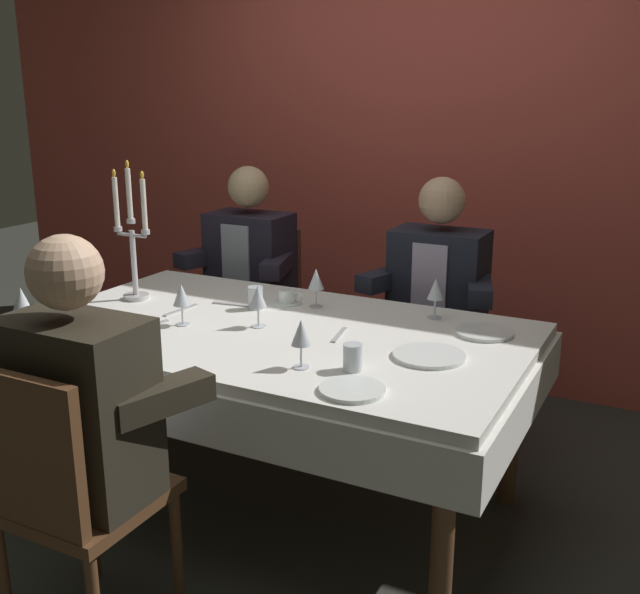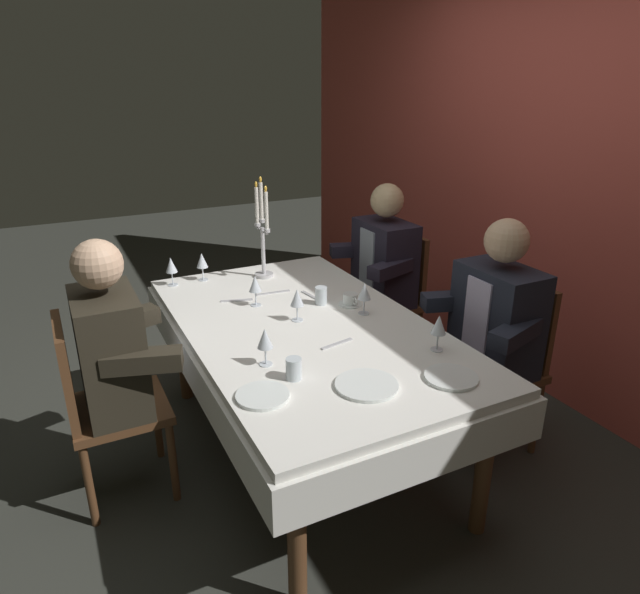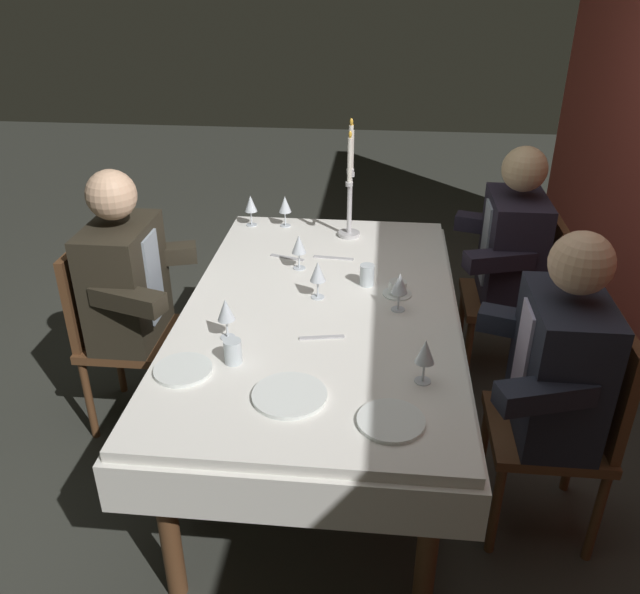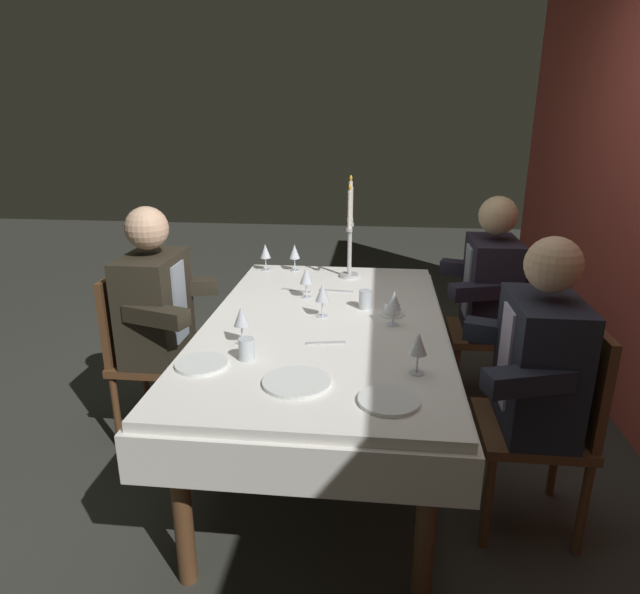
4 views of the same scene
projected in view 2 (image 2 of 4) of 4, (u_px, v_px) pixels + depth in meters
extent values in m
plane|color=#32332D|center=(307.00, 451.00, 2.96)|extent=(12.00, 12.00, 0.00)
cube|color=#C34C40|center=(569.00, 172.00, 3.16)|extent=(6.00, 0.12, 2.70)
cube|color=white|center=(306.00, 328.00, 2.70)|extent=(1.90, 1.10, 0.04)
cube|color=white|center=(306.00, 348.00, 2.74)|extent=(1.94, 1.14, 0.18)
cylinder|color=brown|center=(182.00, 345.00, 3.35)|extent=(0.07, 0.07, 0.70)
cylinder|color=brown|center=(297.00, 534.00, 1.97)|extent=(0.07, 0.07, 0.70)
cylinder|color=brown|center=(311.00, 319.00, 3.70)|extent=(0.07, 0.07, 0.70)
cylinder|color=brown|center=(484.00, 464.00, 2.33)|extent=(0.07, 0.07, 0.70)
cylinder|color=silver|center=(264.00, 275.00, 3.33)|extent=(0.11, 0.11, 0.02)
cylinder|color=silver|center=(263.00, 251.00, 3.27)|extent=(0.02, 0.02, 0.28)
cylinder|color=silver|center=(262.00, 221.00, 3.21)|extent=(0.04, 0.04, 0.02)
cylinder|color=white|center=(261.00, 201.00, 3.16)|extent=(0.02, 0.02, 0.21)
ellipsoid|color=yellow|center=(260.00, 179.00, 3.12)|extent=(0.02, 0.02, 0.03)
cylinder|color=silver|center=(265.00, 232.00, 3.20)|extent=(0.07, 0.01, 0.01)
cylinder|color=silver|center=(267.00, 230.00, 3.16)|extent=(0.04, 0.04, 0.02)
cylinder|color=white|center=(266.00, 211.00, 3.12)|extent=(0.02, 0.02, 0.21)
ellipsoid|color=yellow|center=(266.00, 189.00, 3.07)|extent=(0.02, 0.02, 0.03)
cylinder|color=silver|center=(260.00, 229.00, 3.26)|extent=(0.07, 0.01, 0.01)
cylinder|color=silver|center=(258.00, 225.00, 3.28)|extent=(0.04, 0.04, 0.02)
cylinder|color=white|center=(257.00, 205.00, 3.24)|extent=(0.02, 0.02, 0.21)
ellipsoid|color=yellow|center=(256.00, 184.00, 3.20)|extent=(0.02, 0.02, 0.03)
cylinder|color=white|center=(451.00, 377.00, 2.20)|extent=(0.21, 0.21, 0.01)
cylinder|color=white|center=(263.00, 396.00, 2.07)|extent=(0.20, 0.20, 0.01)
cylinder|color=white|center=(367.00, 385.00, 2.15)|extent=(0.25, 0.25, 0.01)
cylinder|color=silver|center=(256.00, 305.00, 2.91)|extent=(0.06, 0.06, 0.00)
cylinder|color=silver|center=(256.00, 298.00, 2.90)|extent=(0.01, 0.01, 0.07)
cone|color=silver|center=(255.00, 284.00, 2.87)|extent=(0.07, 0.07, 0.08)
cylinder|color=#E0D172|center=(255.00, 288.00, 2.87)|extent=(0.04, 0.04, 0.03)
cylinder|color=silver|center=(437.00, 349.00, 2.44)|extent=(0.06, 0.06, 0.00)
cylinder|color=silver|center=(437.00, 341.00, 2.42)|extent=(0.01, 0.01, 0.07)
cone|color=silver|center=(439.00, 325.00, 2.39)|extent=(0.07, 0.07, 0.08)
cylinder|color=silver|center=(173.00, 285.00, 3.19)|extent=(0.06, 0.06, 0.00)
cylinder|color=silver|center=(172.00, 278.00, 3.18)|extent=(0.01, 0.01, 0.07)
cone|color=silver|center=(171.00, 265.00, 3.15)|extent=(0.07, 0.07, 0.08)
cylinder|color=maroon|center=(171.00, 269.00, 3.16)|extent=(0.04, 0.04, 0.03)
cylinder|color=silver|center=(266.00, 364.00, 2.31)|extent=(0.06, 0.06, 0.00)
cylinder|color=silver|center=(266.00, 356.00, 2.30)|extent=(0.01, 0.01, 0.07)
cone|color=silver|center=(265.00, 338.00, 2.27)|extent=(0.07, 0.07, 0.08)
cylinder|color=#E0D172|center=(265.00, 344.00, 2.28)|extent=(0.04, 0.04, 0.03)
cylinder|color=silver|center=(364.00, 313.00, 2.81)|extent=(0.06, 0.06, 0.00)
cylinder|color=silver|center=(364.00, 306.00, 2.79)|extent=(0.01, 0.01, 0.07)
cone|color=silver|center=(364.00, 291.00, 2.77)|extent=(0.07, 0.07, 0.08)
cylinder|color=silver|center=(297.00, 320.00, 2.73)|extent=(0.06, 0.06, 0.00)
cylinder|color=silver|center=(297.00, 313.00, 2.72)|extent=(0.01, 0.01, 0.07)
cone|color=silver|center=(297.00, 297.00, 2.69)|extent=(0.07, 0.07, 0.08)
cylinder|color=maroon|center=(297.00, 302.00, 2.70)|extent=(0.04, 0.04, 0.03)
cylinder|color=silver|center=(203.00, 280.00, 3.27)|extent=(0.06, 0.06, 0.00)
cylinder|color=silver|center=(203.00, 273.00, 3.26)|extent=(0.01, 0.01, 0.07)
cone|color=silver|center=(202.00, 260.00, 3.23)|extent=(0.07, 0.07, 0.08)
cylinder|color=maroon|center=(202.00, 264.00, 3.24)|extent=(0.04, 0.04, 0.03)
cylinder|color=silver|center=(294.00, 369.00, 2.19)|extent=(0.06, 0.06, 0.09)
cylinder|color=silver|center=(321.00, 296.00, 2.91)|extent=(0.06, 0.06, 0.09)
cylinder|color=white|center=(350.00, 304.00, 2.92)|extent=(0.12, 0.12, 0.01)
cylinder|color=white|center=(350.00, 299.00, 2.91)|extent=(0.08, 0.08, 0.05)
torus|color=white|center=(355.00, 301.00, 2.87)|extent=(0.04, 0.01, 0.04)
cube|color=#B7B7BC|center=(337.00, 344.00, 2.49)|extent=(0.05, 0.17, 0.01)
cube|color=#B7B7BC|center=(311.00, 296.00, 3.03)|extent=(0.17, 0.04, 0.01)
cube|color=#B7B7BC|center=(237.00, 300.00, 2.97)|extent=(0.06, 0.17, 0.01)
cube|color=#B7B7BC|center=(273.00, 293.00, 3.07)|extent=(0.03, 0.19, 0.01)
cylinder|color=brown|center=(345.00, 330.00, 3.88)|extent=(0.04, 0.04, 0.42)
cylinder|color=brown|center=(373.00, 351.00, 3.58)|extent=(0.04, 0.04, 0.42)
cylinder|color=brown|center=(389.00, 321.00, 4.03)|extent=(0.04, 0.04, 0.42)
cylinder|color=brown|center=(418.00, 340.00, 3.73)|extent=(0.04, 0.04, 0.42)
cube|color=brown|center=(383.00, 304.00, 3.72)|extent=(0.42, 0.42, 0.04)
cube|color=brown|center=(408.00, 266.00, 3.71)|extent=(0.38, 0.04, 0.44)
cube|color=black|center=(384.00, 262.00, 3.61)|extent=(0.42, 0.26, 0.54)
cube|color=#939EAC|center=(367.00, 261.00, 3.55)|extent=(0.16, 0.01, 0.40)
sphere|color=tan|center=(387.00, 200.00, 3.47)|extent=(0.21, 0.21, 0.21)
cube|color=black|center=(354.00, 250.00, 3.74)|extent=(0.19, 0.34, 0.08)
cube|color=black|center=(391.00, 269.00, 3.38)|extent=(0.19, 0.34, 0.08)
cylinder|color=brown|center=(173.00, 462.00, 2.55)|extent=(0.04, 0.04, 0.42)
cylinder|color=brown|center=(157.00, 421.00, 2.85)|extent=(0.04, 0.04, 0.42)
cylinder|color=brown|center=(89.00, 486.00, 2.40)|extent=(0.04, 0.04, 0.42)
cylinder|color=brown|center=(82.00, 441.00, 2.70)|extent=(0.04, 0.04, 0.42)
cube|color=brown|center=(120.00, 409.00, 2.54)|extent=(0.42, 0.42, 0.04)
cube|color=brown|center=(66.00, 372.00, 2.38)|extent=(0.38, 0.04, 0.44)
cube|color=#2D281D|center=(111.00, 352.00, 2.44)|extent=(0.42, 0.26, 0.54)
cube|color=#919EAC|center=(142.00, 340.00, 2.48)|extent=(0.16, 0.01, 0.40)
sphere|color=#DBAF8B|center=(97.00, 264.00, 2.29)|extent=(0.21, 0.21, 0.21)
cube|color=#2D281D|center=(142.00, 361.00, 2.28)|extent=(0.19, 0.34, 0.08)
cube|color=#2D281D|center=(125.00, 321.00, 2.65)|extent=(0.19, 0.34, 0.08)
cylinder|color=brown|center=(437.00, 401.00, 3.03)|extent=(0.04, 0.04, 0.42)
cylinder|color=brown|center=(482.00, 437.00, 2.73)|extent=(0.04, 0.04, 0.42)
cylinder|color=brown|center=(488.00, 386.00, 3.18)|extent=(0.04, 0.04, 0.42)
cylinder|color=brown|center=(536.00, 418.00, 2.88)|extent=(0.04, 0.04, 0.42)
cube|color=brown|center=(490.00, 371.00, 2.87)|extent=(0.42, 0.42, 0.04)
cube|color=brown|center=(524.00, 322.00, 2.86)|extent=(0.38, 0.04, 0.44)
cube|color=black|center=(497.00, 320.00, 2.77)|extent=(0.42, 0.26, 0.54)
cube|color=#B7ADCC|center=(476.00, 319.00, 2.70)|extent=(0.16, 0.01, 0.40)
sphere|color=tan|center=(507.00, 241.00, 2.62)|extent=(0.21, 0.21, 0.21)
cube|color=black|center=(453.00, 301.00, 2.89)|extent=(0.19, 0.34, 0.08)
cube|color=black|center=(515.00, 333.00, 2.53)|extent=(0.19, 0.34, 0.08)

